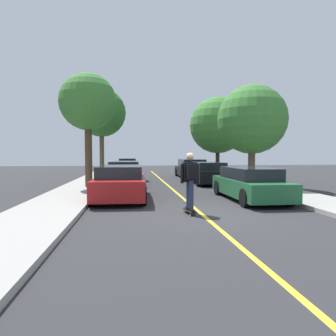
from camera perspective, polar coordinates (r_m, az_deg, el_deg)
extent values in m
plane|color=#2D2D30|center=(9.47, 6.05, -8.34)|extent=(80.00, 80.00, 0.00)
cube|color=#9E9B93|center=(9.58, -22.55, -7.97)|extent=(2.20, 56.00, 0.14)
cube|color=gold|center=(13.35, 2.21, -5.13)|extent=(0.12, 39.20, 0.01)
cube|color=maroon|center=(12.33, -8.81, -3.30)|extent=(2.00, 4.70, 0.71)
cube|color=black|center=(12.21, -8.85, -0.62)|extent=(1.73, 3.02, 0.45)
cylinder|color=black|center=(10.72, -4.61, -5.33)|extent=(0.24, 0.65, 0.64)
cylinder|color=black|center=(10.84, -14.00, -5.31)|extent=(0.24, 0.65, 0.64)
cylinder|color=black|center=(13.94, -4.78, -3.50)|extent=(0.24, 0.65, 0.64)
cylinder|color=black|center=(14.04, -11.99, -3.51)|extent=(0.24, 0.65, 0.64)
cube|color=#196066|center=(17.76, -8.20, -1.66)|extent=(1.91, 4.46, 0.63)
cube|color=black|center=(17.86, -8.19, 0.29)|extent=(1.66, 2.61, 0.57)
cylinder|color=black|center=(16.25, -5.32, -2.64)|extent=(0.23, 0.64, 0.64)
cylinder|color=black|center=(16.32, -11.43, -2.66)|extent=(0.23, 0.64, 0.64)
cylinder|color=black|center=(19.28, -5.45, -1.83)|extent=(0.23, 0.64, 0.64)
cylinder|color=black|center=(19.34, -10.61, -1.85)|extent=(0.23, 0.64, 0.64)
cube|color=#BCAD89|center=(23.65, -7.85, -0.64)|extent=(1.73, 4.69, 0.61)
cube|color=black|center=(23.73, -7.86, 0.71)|extent=(1.53, 2.65, 0.50)
cylinder|color=black|center=(22.01, -5.83, -1.29)|extent=(0.22, 0.64, 0.64)
cylinder|color=black|center=(22.05, -10.03, -1.31)|extent=(0.22, 0.64, 0.64)
cylinder|color=black|center=(25.30, -5.96, -0.79)|extent=(0.22, 0.64, 0.64)
cylinder|color=black|center=(25.32, -9.61, -0.81)|extent=(0.22, 0.64, 0.64)
cube|color=#38383D|center=(30.11, -7.63, 0.10)|extent=(1.92, 4.09, 0.67)
cube|color=black|center=(30.14, -7.64, 1.26)|extent=(1.65, 2.32, 0.54)
cylinder|color=black|center=(28.83, -5.92, -0.38)|extent=(0.24, 0.65, 0.64)
cylinder|color=black|center=(28.80, -9.25, -0.41)|extent=(0.24, 0.65, 0.64)
cylinder|color=black|center=(31.46, -6.15, -0.14)|extent=(0.24, 0.65, 0.64)
cylinder|color=black|center=(31.43, -9.19, -0.16)|extent=(0.24, 0.65, 0.64)
cube|color=#1E5B33|center=(12.41, 14.95, -3.49)|extent=(1.71, 4.64, 0.64)
cube|color=black|center=(12.41, 14.91, -0.96)|extent=(1.51, 2.95, 0.45)
cylinder|color=black|center=(13.70, 9.32, -3.63)|extent=(0.22, 0.64, 0.64)
cylinder|color=black|center=(14.22, 15.49, -3.47)|extent=(0.22, 0.64, 0.64)
cylinder|color=black|center=(10.65, 14.21, -5.45)|extent=(0.22, 0.64, 0.64)
cylinder|color=black|center=(11.31, 21.77, -5.09)|extent=(0.22, 0.64, 0.64)
cube|color=black|center=(18.60, 7.49, -1.36)|extent=(1.95, 4.24, 0.70)
cube|color=black|center=(18.46, 7.58, 0.39)|extent=(1.68, 2.66, 0.45)
cylinder|color=black|center=(19.82, 4.20, -1.70)|extent=(0.24, 0.65, 0.64)
cylinder|color=black|center=(20.17, 8.98, -1.66)|extent=(0.24, 0.65, 0.64)
cylinder|color=black|center=(17.09, 5.71, -2.39)|extent=(0.24, 0.65, 0.64)
cylinder|color=black|center=(17.48, 11.20, -2.32)|extent=(0.24, 0.65, 0.64)
cube|color=black|center=(23.87, 4.28, -0.53)|extent=(1.89, 4.60, 0.66)
cube|color=black|center=(23.60, 4.40, 0.94)|extent=(1.67, 2.90, 0.58)
cylinder|color=black|center=(25.30, 1.62, -0.78)|extent=(0.22, 0.64, 0.64)
cylinder|color=black|center=(25.62, 5.54, -0.75)|extent=(0.22, 0.64, 0.64)
cylinder|color=black|center=(22.15, 2.83, -1.25)|extent=(0.22, 0.64, 0.64)
cylinder|color=black|center=(22.51, 7.28, -1.21)|extent=(0.22, 0.64, 0.64)
cylinder|color=#4C3823|center=(15.96, -14.63, 2.95)|extent=(0.36, 0.36, 3.57)
sphere|color=#3D7F33|center=(16.18, -14.73, 11.89)|extent=(2.85, 2.85, 2.85)
cylinder|color=brown|center=(22.88, -12.26, 3.14)|extent=(0.33, 0.33, 3.82)
sphere|color=#2D6B28|center=(23.08, -12.33, 10.08)|extent=(3.52, 3.52, 3.52)
cylinder|color=brown|center=(16.76, 15.35, 1.38)|extent=(0.37, 0.37, 2.66)
sphere|color=#3D7F33|center=(16.86, 15.44, 8.74)|extent=(3.63, 3.63, 3.63)
cylinder|color=#3D2D1E|center=(22.86, 9.25, 1.85)|extent=(0.29, 0.29, 2.77)
sphere|color=#3D7F33|center=(22.95, 9.29, 7.88)|extent=(4.13, 4.13, 4.13)
cylinder|color=#B2140F|center=(17.99, 13.00, -1.89)|extent=(0.20, 0.20, 0.55)
sphere|color=#B2140F|center=(17.97, 13.01, -0.83)|extent=(0.18, 0.18, 0.18)
cylinder|color=#38383D|center=(16.73, 15.52, 4.92)|extent=(0.12, 0.12, 4.74)
cube|color=#EAE5C6|center=(17.02, 15.62, 13.32)|extent=(0.36, 0.24, 0.20)
cube|color=black|center=(9.30, 4.10, -7.96)|extent=(0.32, 0.86, 0.02)
cylinder|color=beige|center=(9.60, 2.93, -8.01)|extent=(0.03, 0.06, 0.06)
cylinder|color=beige|center=(9.66, 4.02, -7.96)|extent=(0.03, 0.06, 0.06)
cylinder|color=beige|center=(8.96, 4.18, -8.78)|extent=(0.03, 0.06, 0.06)
cylinder|color=beige|center=(9.02, 5.35, -8.71)|extent=(0.03, 0.06, 0.06)
cube|color=#99999E|center=(9.62, 3.48, -7.75)|extent=(0.10, 0.05, 0.02)
cube|color=#99999E|center=(8.98, 4.77, -8.49)|extent=(0.10, 0.05, 0.02)
cube|color=black|center=(9.50, 3.69, -7.48)|extent=(0.13, 0.27, 0.06)
cube|color=black|center=(9.08, 4.53, -7.95)|extent=(0.13, 0.27, 0.06)
cylinder|color=#283351|center=(9.33, 3.88, -4.81)|extent=(0.17, 0.17, 0.86)
cylinder|color=#283351|center=(9.10, 4.34, -4.99)|extent=(0.17, 0.17, 0.86)
cube|color=black|center=(9.16, 4.12, -0.76)|extent=(0.42, 0.27, 0.59)
sphere|color=tan|center=(9.14, 4.13, 2.13)|extent=(0.23, 0.23, 0.23)
cylinder|color=black|center=(9.09, 2.65, -1.05)|extent=(0.10, 0.10, 0.58)
cylinder|color=black|center=(9.24, 5.57, -1.00)|extent=(0.10, 0.10, 0.58)
cube|color=black|center=(8.97, 4.51, -0.70)|extent=(0.32, 0.21, 0.44)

